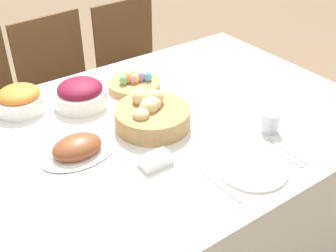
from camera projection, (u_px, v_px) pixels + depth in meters
dining_table at (158, 197)px, 1.83m from camera, size 1.70×1.15×0.76m
chair_far_center at (66, 91)px, 2.40m from camera, size 0.46×0.46×0.89m
chair_far_right at (137, 70)px, 2.63m from camera, size 0.44×0.44×0.89m
bread_basket at (152, 115)px, 1.58m from camera, size 0.29×0.29×0.13m
egg_basket at (134, 84)px, 1.84m from camera, size 0.23×0.23×0.08m
ham_platter at (77, 148)px, 1.45m from camera, size 0.27×0.19×0.07m
carrot_bowl at (20, 99)px, 1.68m from camera, size 0.19×0.19×0.10m
beet_salad_bowl at (81, 94)px, 1.71m from camera, size 0.21×0.21×0.11m
dinner_plate at (252, 169)px, 1.38m from camera, size 0.23×0.23×0.01m
fork at (220, 186)px, 1.32m from camera, size 0.01×0.18×0.00m
knife at (282, 154)px, 1.45m from camera, size 0.01×0.18×0.00m
spoon at (288, 151)px, 1.47m from camera, size 0.01×0.18×0.00m
drinking_cup at (270, 122)px, 1.56m from camera, size 0.07×0.07×0.08m
butter_dish at (156, 160)px, 1.40m from camera, size 0.11×0.07×0.03m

